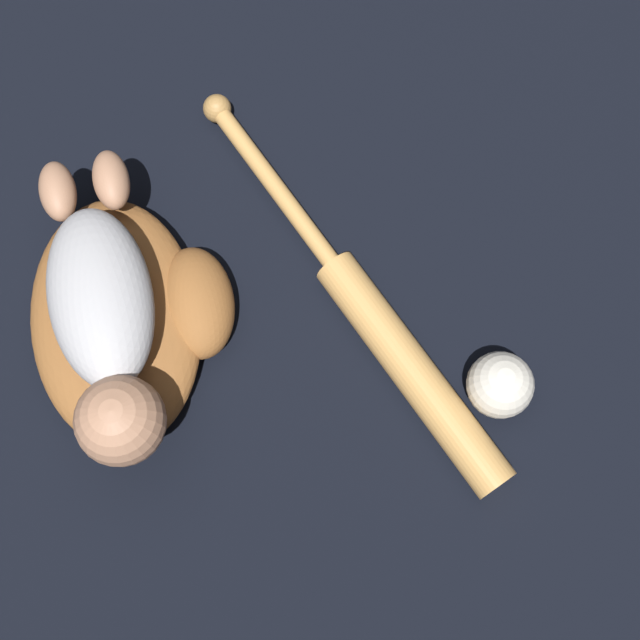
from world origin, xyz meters
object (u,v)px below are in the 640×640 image
(baseball_glove, at_px, (130,317))
(baseball_bat, at_px, (383,331))
(baseball, at_px, (500,385))
(baby_figure, at_px, (104,319))

(baseball_glove, distance_m, baseball_bat, 0.30)
(baseball_bat, relative_size, baseball, 5.94)
(baseball, bearing_deg, baseball_bat, -108.65)
(baseball_bat, xyz_separation_m, baseball, (0.05, 0.14, 0.01))
(baseball_glove, bearing_deg, baseball_bat, 96.36)
(baby_figure, xyz_separation_m, baseball, (-0.02, 0.45, -0.08))
(baseball_glove, relative_size, baseball, 4.61)
(baseball_glove, height_order, baby_figure, baby_figure)
(baseball, bearing_deg, baby_figure, -87.98)
(baby_figure, height_order, baseball, baby_figure)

